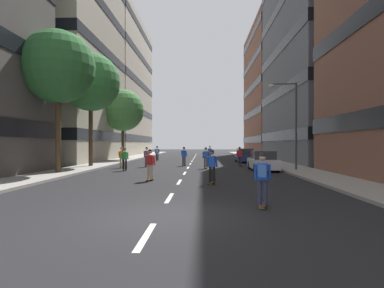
{
  "coord_description": "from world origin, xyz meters",
  "views": [
    {
      "loc": [
        1.29,
        -9.08,
        2.09
      ],
      "look_at": [
        0.0,
        27.82,
        2.01
      ],
      "focal_mm": 29.64,
      "sensor_mm": 36.0,
      "label": 1
    }
  ],
  "objects": [
    {
      "name": "streetlamp_right",
      "position": [
        7.87,
        14.81,
        4.14
      ],
      "size": [
        2.13,
        0.3,
        6.5
      ],
      "color": "#3F3F44",
      "rests_on": "sidewalk_right"
    },
    {
      "name": "skater_7",
      "position": [
        4.61,
        19.77,
        0.98
      ],
      "size": [
        0.56,
        0.92,
        1.78
      ],
      "color": "brown",
      "rests_on": "ground_plane"
    },
    {
      "name": "skater_2",
      "position": [
        -4.67,
        14.8,
        0.98
      ],
      "size": [
        0.55,
        0.91,
        1.78
      ],
      "color": "brown",
      "rests_on": "ground_plane"
    },
    {
      "name": "parked_car_near",
      "position": [
        5.89,
        15.43,
        0.7
      ],
      "size": [
        1.82,
        4.4,
        1.52
      ],
      "color": "silver",
      "rests_on": "ground_plane"
    },
    {
      "name": "ground_plane",
      "position": [
        0.0,
        25.39,
        0.0
      ],
      "size": [
        152.32,
        152.32,
        0.0
      ],
      "primitive_type": "plane",
      "color": "black"
    },
    {
      "name": "sidewalk_right",
      "position": [
        8.53,
        28.56,
        0.07
      ],
      "size": [
        2.87,
        69.81,
        0.14
      ],
      "primitive_type": "cube",
      "color": "#9E9991",
      "rests_on": "ground_plane"
    },
    {
      "name": "skater_0",
      "position": [
        -0.48,
        20.2,
        0.98
      ],
      "size": [
        0.57,
        0.92,
        1.78
      ],
      "color": "brown",
      "rests_on": "ground_plane"
    },
    {
      "name": "sidewalk_left",
      "position": [
        -8.53,
        28.56,
        0.07
      ],
      "size": [
        2.87,
        69.81,
        0.14
      ],
      "primitive_type": "cube",
      "color": "#9E9991",
      "rests_on": "ground_plane"
    },
    {
      "name": "building_left_mid",
      "position": [
        -17.35,
        27.4,
        14.78
      ],
      "size": [
        14.89,
        17.44,
        29.38
      ],
      "color": "#B2A893",
      "rests_on": "ground_plane"
    },
    {
      "name": "lane_markings",
      "position": [
        0.0,
        25.5,
        0.0
      ],
      "size": [
        0.16,
        57.2,
        0.01
      ],
      "color": "silver",
      "rests_on": "ground_plane"
    },
    {
      "name": "skater_6",
      "position": [
        -5.6,
        17.45,
        0.98
      ],
      "size": [
        0.55,
        0.91,
        1.78
      ],
      "color": "brown",
      "rests_on": "ground_plane"
    },
    {
      "name": "skater_9",
      "position": [
        -4.21,
        28.58,
        1.02
      ],
      "size": [
        0.54,
        0.91,
        1.78
      ],
      "color": "brown",
      "rests_on": "ground_plane"
    },
    {
      "name": "parked_car_mid",
      "position": [
        5.89,
        26.02,
        0.7
      ],
      "size": [
        1.82,
        4.4,
        1.52
      ],
      "color": "navy",
      "rests_on": "ground_plane"
    },
    {
      "name": "building_right_far",
      "position": [
        17.35,
        48.36,
        11.55
      ],
      "size": [
        14.89,
        20.59,
        22.91
      ],
      "color": "brown",
      "rests_on": "ground_plane"
    },
    {
      "name": "skater_5",
      "position": [
        2.18,
        32.38,
        1.02
      ],
      "size": [
        0.54,
        0.91,
        1.78
      ],
      "color": "brown",
      "rests_on": "ground_plane"
    },
    {
      "name": "building_right_mid",
      "position": [
        17.35,
        27.4,
        14.82
      ],
      "size": [
        14.89,
        20.32,
        29.46
      ],
      "color": "slate",
      "rests_on": "ground_plane"
    },
    {
      "name": "skater_1",
      "position": [
        3.23,
        1.34,
        1.02
      ],
      "size": [
        0.57,
        0.92,
        1.78
      ],
      "color": "brown",
      "rests_on": "ground_plane"
    },
    {
      "name": "skater_3",
      "position": [
        1.52,
        17.14,
        1.02
      ],
      "size": [
        0.55,
        0.91,
        1.78
      ],
      "color": "brown",
      "rests_on": "ground_plane"
    },
    {
      "name": "skater_8",
      "position": [
        1.75,
        7.15,
        0.98
      ],
      "size": [
        0.57,
        0.92,
        1.78
      ],
      "color": "brown",
      "rests_on": "ground_plane"
    },
    {
      "name": "skater_4",
      "position": [
        -1.67,
        8.41,
        1.02
      ],
      "size": [
        0.56,
        0.92,
        1.78
      ],
      "color": "brown",
      "rests_on": "ground_plane"
    },
    {
      "name": "street_tree_far",
      "position": [
        -8.53,
        12.02,
        7.26
      ],
      "size": [
        4.92,
        4.92,
        9.6
      ],
      "color": "#4C3823",
      "rests_on": "sidewalk_left"
    },
    {
      "name": "skater_10",
      "position": [
        -3.7,
        18.75,
        1.02
      ],
      "size": [
        0.54,
        0.91,
        1.78
      ],
      "color": "brown",
      "rests_on": "ground_plane"
    },
    {
      "name": "street_tree_near",
      "position": [
        -8.53,
        18.23,
        7.43
      ],
      "size": [
        5.07,
        5.07,
        9.85
      ],
      "color": "#4C3823",
      "rests_on": "sidewalk_left"
    },
    {
      "name": "street_tree_mid",
      "position": [
        -8.53,
        29.34,
        6.13
      ],
      "size": [
        5.09,
        5.09,
        8.56
      ],
      "color": "#4C3823",
      "rests_on": "sidewalk_left"
    },
    {
      "name": "building_left_far",
      "position": [
        -17.35,
        48.36,
        12.45
      ],
      "size": [
        14.89,
        23.63,
        24.72
      ],
      "color": "#BCB29E",
      "rests_on": "ground_plane"
    }
  ]
}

